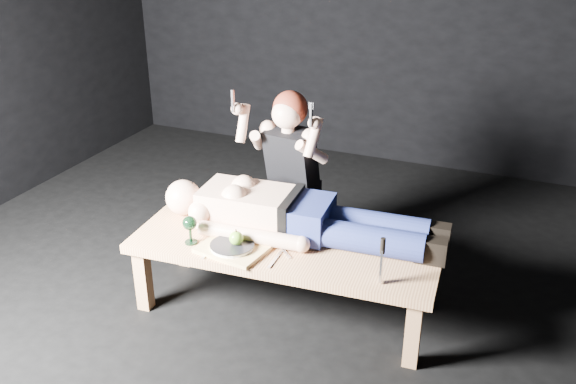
# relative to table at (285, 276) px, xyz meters

# --- Properties ---
(ground) EXTENTS (5.00, 5.00, 0.00)m
(ground) POSITION_rel_table_xyz_m (-0.16, 0.09, -0.23)
(ground) COLOR black
(ground) RESTS_ON ground
(table) EXTENTS (1.81, 0.78, 0.45)m
(table) POSITION_rel_table_xyz_m (0.00, 0.00, 0.00)
(table) COLOR tan
(table) RESTS_ON ground
(lying_man) EXTENTS (1.93, 0.71, 0.28)m
(lying_man) POSITION_rel_table_xyz_m (0.05, 0.15, 0.37)
(lying_man) COLOR beige
(lying_man) RESTS_ON table
(kneeling_woman) EXTENTS (0.74, 0.81, 1.22)m
(kneeling_woman) POSITION_rel_table_xyz_m (-0.17, 0.61, 0.39)
(kneeling_woman) COLOR black
(kneeling_woman) RESTS_ON ground
(serving_tray) EXTENTS (0.40, 0.32, 0.02)m
(serving_tray) POSITION_rel_table_xyz_m (-0.23, -0.20, 0.24)
(serving_tray) COLOR tan
(serving_tray) RESTS_ON table
(plate) EXTENTS (0.28, 0.28, 0.02)m
(plate) POSITION_rel_table_xyz_m (-0.23, -0.20, 0.26)
(plate) COLOR white
(plate) RESTS_ON serving_tray
(apple) EXTENTS (0.08, 0.08, 0.08)m
(apple) POSITION_rel_table_xyz_m (-0.21, -0.19, 0.31)
(apple) COLOR #498F21
(apple) RESTS_ON plate
(goblet) EXTENTS (0.09, 0.09, 0.17)m
(goblet) POSITION_rel_table_xyz_m (-0.49, -0.21, 0.31)
(goblet) COLOR black
(goblet) RESTS_ON table
(fork_flat) EXTENTS (0.04, 0.19, 0.01)m
(fork_flat) POSITION_rel_table_xyz_m (-0.36, -0.25, 0.23)
(fork_flat) COLOR #B2B2B7
(fork_flat) RESTS_ON table
(knife_flat) EXTENTS (0.02, 0.19, 0.01)m
(knife_flat) POSITION_rel_table_xyz_m (0.03, -0.20, 0.23)
(knife_flat) COLOR #B2B2B7
(knife_flat) RESTS_ON table
(spoon_flat) EXTENTS (0.14, 0.14, 0.01)m
(spoon_flat) POSITION_rel_table_xyz_m (0.03, -0.09, 0.23)
(spoon_flat) COLOR #B2B2B7
(spoon_flat) RESTS_ON table
(carving_knife) EXTENTS (0.04, 0.04, 0.26)m
(carving_knife) POSITION_rel_table_xyz_m (0.62, -0.19, 0.36)
(carving_knife) COLOR #B2B2B7
(carving_knife) RESTS_ON table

